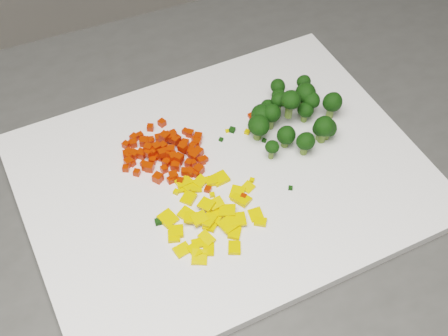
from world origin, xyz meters
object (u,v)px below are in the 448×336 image
object	(u,v)px
pepper_pile	(215,212)
counter_block	(238,321)
cutting_board	(224,176)
carrot_pile	(165,147)
broccoli_pile	(290,108)

from	to	relation	value
pepper_pile	counter_block	bearing A→B (deg)	49.15
counter_block	pepper_pile	bearing A→B (deg)	-130.85
counter_block	pepper_pile	xyz separation A→B (m)	(-0.06, -0.07, 0.47)
counter_block	cutting_board	bearing A→B (deg)	-152.67
cutting_board	pepper_pile	distance (m)	0.07
carrot_pile	cutting_board	bearing A→B (deg)	-41.49
pepper_pile	carrot_pile	bearing A→B (deg)	104.37
carrot_pile	broccoli_pile	world-z (taller)	broccoli_pile
counter_block	pepper_pile	distance (m)	0.48
pepper_pile	broccoli_pile	world-z (taller)	broccoli_pile
carrot_pile	pepper_pile	distance (m)	0.11
counter_block	pepper_pile	world-z (taller)	pepper_pile
counter_block	carrot_pile	size ratio (longest dim) A/B	9.29
carrot_pile	broccoli_pile	size ratio (longest dim) A/B	0.83
counter_block	carrot_pile	bearing A→B (deg)	158.80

